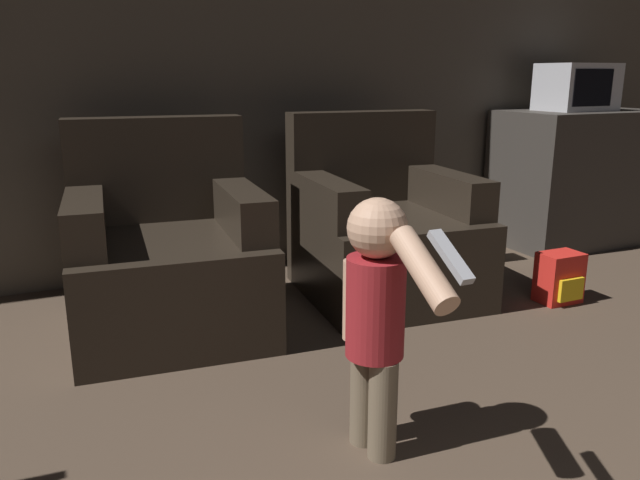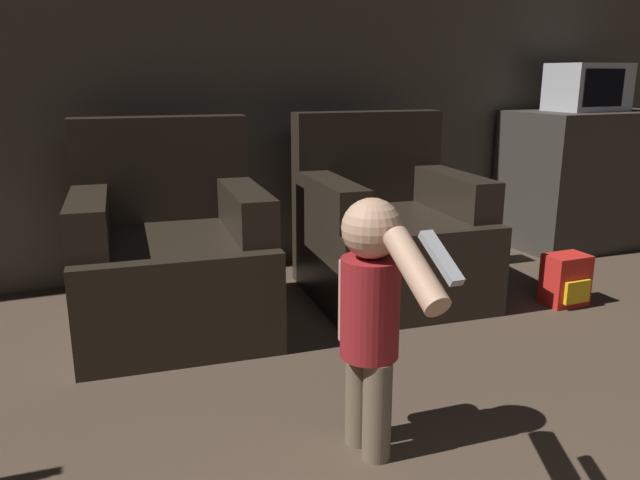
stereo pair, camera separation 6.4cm
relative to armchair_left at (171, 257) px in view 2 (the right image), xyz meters
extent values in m
cube|color=#51493F|center=(0.35, 0.78, 0.97)|extent=(8.40, 0.05, 2.60)
cube|color=black|center=(0.00, -0.05, -0.11)|extent=(0.91, 0.96, 0.45)
cube|color=black|center=(0.03, 0.31, 0.37)|extent=(0.85, 0.23, 0.50)
cube|color=black|center=(-0.34, -0.03, 0.22)|extent=(0.22, 0.74, 0.20)
cube|color=black|center=(0.33, -0.08, 0.22)|extent=(0.22, 0.74, 0.20)
cube|color=black|center=(1.13, -0.05, -0.11)|extent=(0.91, 0.96, 0.45)
cube|color=black|center=(1.16, 0.31, 0.37)|extent=(0.85, 0.23, 0.50)
cube|color=black|center=(0.79, -0.03, 0.22)|extent=(0.22, 0.74, 0.20)
cube|color=black|center=(1.47, -0.08, 0.22)|extent=(0.22, 0.74, 0.20)
cylinder|color=brown|center=(0.38, -1.32, -0.17)|extent=(0.09, 0.09, 0.32)
cylinder|color=brown|center=(0.37, -1.23, -0.17)|extent=(0.09, 0.09, 0.32)
cylinder|color=maroon|center=(0.38, -1.28, 0.15)|extent=(0.18, 0.18, 0.31)
sphere|color=tan|center=(0.38, -1.28, 0.39)|extent=(0.18, 0.18, 0.18)
cylinder|color=tan|center=(0.36, -1.17, 0.14)|extent=(0.07, 0.07, 0.26)
cylinder|color=tan|center=(0.39, -1.50, 0.33)|extent=(0.07, 0.26, 0.19)
cube|color=#99999E|center=(0.39, -1.61, 0.39)|extent=(0.04, 0.16, 0.10)
cube|color=red|center=(1.89, -0.51, -0.20)|extent=(0.21, 0.15, 0.26)
cube|color=yellow|center=(1.89, -0.59, -0.24)|extent=(0.15, 0.02, 0.12)
cube|color=#38332D|center=(2.90, 0.40, 0.13)|extent=(1.09, 0.64, 0.91)
cube|color=#B7B7BC|center=(2.81, 0.40, 0.73)|extent=(0.47, 0.34, 0.31)
cube|color=black|center=(2.78, 0.22, 0.73)|extent=(0.33, 0.01, 0.23)
camera|label=1|loc=(-0.49, -2.79, 0.82)|focal=35.00mm
camera|label=2|loc=(-0.43, -2.82, 0.82)|focal=35.00mm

